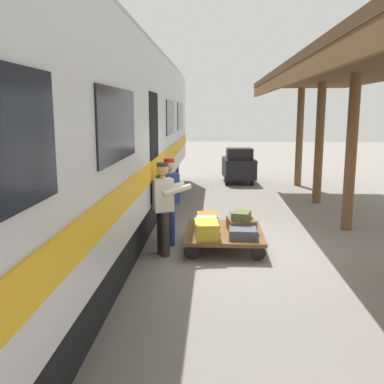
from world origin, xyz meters
TOP-DOWN VIEW (x-y plane):
  - ground_plane at (0.00, 0.00)m, footprint 60.00×60.00m
  - platform_canopy at (-2.31, -0.00)m, footprint 3.20×15.56m
  - train_car at (3.22, 0.00)m, footprint 3.02×17.41m
  - luggage_cart at (0.39, 0.01)m, footprint 1.47×1.73m
  - suitcase_brown_leather at (0.06, 0.01)m, footprint 0.57×0.62m
  - suitcase_gray_aluminum at (0.72, 0.01)m, footprint 0.44×0.53m
  - suitcase_teal_softside at (0.06, -0.47)m, footprint 0.48×0.57m
  - suitcase_yellow_case at (0.72, 0.48)m, footprint 0.47×0.67m
  - suitcase_orange_carryall at (0.72, -0.47)m, footprint 0.44×0.58m
  - suitcase_slate_roller at (0.06, 0.48)m, footprint 0.51×0.50m
  - suitcase_olive_duffel at (0.07, 0.04)m, footprint 0.41×0.51m
  - porter_in_overalls at (1.48, -0.18)m, footprint 0.73×0.57m
  - porter_by_door at (1.49, 0.46)m, footprint 0.74×0.62m
  - baggage_tug at (-0.30, -7.86)m, footprint 1.22×1.77m

SIDE VIEW (x-z plane):
  - ground_plane at x=0.00m, z-range 0.00..0.00m
  - luggage_cart at x=0.39m, z-range 0.12..0.47m
  - suitcase_slate_roller at x=0.06m, z-range 0.34..0.52m
  - suitcase_teal_softside at x=0.06m, z-range 0.34..0.55m
  - suitcase_orange_carryall at x=0.72m, z-range 0.34..0.56m
  - suitcase_gray_aluminum at x=0.72m, z-range 0.34..0.59m
  - suitcase_brown_leather at x=0.06m, z-range 0.34..0.59m
  - suitcase_yellow_case at x=0.72m, z-range 0.34..0.64m
  - baggage_tug at x=-0.30m, z-range -0.02..1.28m
  - suitcase_olive_duffel at x=0.07m, z-range 0.59..0.73m
  - porter_in_overalls at x=1.48m, z-range 0.07..1.78m
  - porter_by_door at x=1.49m, z-range 0.07..1.78m
  - train_car at x=3.22m, z-range 0.06..4.06m
  - platform_canopy at x=-2.31m, z-range 1.47..5.03m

